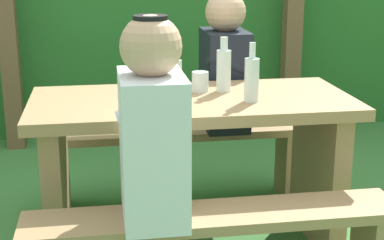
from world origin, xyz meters
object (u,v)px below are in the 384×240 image
object	(u,v)px
person_white_shirt	(152,128)
bottle_left	(175,78)
bottle_center	(252,78)
person_black_coat	(225,66)
picnic_table	(192,147)
bench_far	(177,149)
drinking_glass	(200,82)
bottle_right	(224,69)

from	to	relation	value
person_white_shirt	bottle_left	world-z (taller)	person_white_shirt
person_white_shirt	bottle_center	bearing A→B (deg)	42.31
person_white_shirt	person_black_coat	xyz separation A→B (m)	(0.48, 1.05, 0.00)
bottle_left	person_white_shirt	bearing A→B (deg)	-106.43
picnic_table	bottle_left	distance (m)	0.35
picnic_table	bottle_center	bearing A→B (deg)	-24.21
bench_far	drinking_glass	bearing A→B (deg)	-82.63
drinking_glass	bottle_right	size ratio (longest dim) A/B	0.37
picnic_table	bottle_right	distance (m)	0.38
person_white_shirt	bottle_center	distance (m)	0.62
picnic_table	bottle_center	distance (m)	0.42
picnic_table	bottle_left	xyz separation A→B (m)	(-0.08, -0.05, 0.33)
bench_far	person_black_coat	world-z (taller)	person_black_coat
bench_far	bottle_right	bearing A→B (deg)	-69.63
bottle_left	bottle_right	world-z (taller)	bottle_left
bench_far	bottle_right	world-z (taller)	bottle_right
person_white_shirt	person_black_coat	distance (m)	1.15
picnic_table	person_black_coat	xyz separation A→B (m)	(0.26, 0.52, 0.26)
bench_far	person_white_shirt	distance (m)	1.16
person_black_coat	drinking_glass	bearing A→B (deg)	-115.94
bottle_left	bottle_center	bearing A→B (deg)	-9.54
picnic_table	drinking_glass	size ratio (longest dim) A/B	15.38
picnic_table	bench_far	world-z (taller)	picnic_table
bottle_center	bottle_right	bearing A→B (deg)	110.83
bench_far	bottle_right	size ratio (longest dim) A/B	5.66
bench_far	person_white_shirt	size ratio (longest dim) A/B	1.95
drinking_glass	bottle_right	world-z (taller)	bottle_right
bench_far	bottle_left	bearing A→B (deg)	-98.07
person_white_shirt	bottle_right	distance (m)	0.73
bottle_right	bottle_center	distance (m)	0.22
person_white_shirt	bottle_center	world-z (taller)	person_white_shirt
drinking_glass	bottle_left	xyz separation A→B (m)	(-0.14, -0.16, 0.06)
picnic_table	person_black_coat	size ratio (longest dim) A/B	1.95
bench_far	bottle_center	world-z (taller)	bottle_center
bottle_center	drinking_glass	bearing A→B (deg)	130.61
picnic_table	bench_far	distance (m)	0.56
picnic_table	drinking_glass	bearing A→B (deg)	62.98
bench_far	person_black_coat	distance (m)	0.52
person_black_coat	drinking_glass	distance (m)	0.46
bottle_right	picnic_table	bearing A→B (deg)	-148.95
bottle_left	person_black_coat	bearing A→B (deg)	59.51
person_black_coat	bottle_center	distance (m)	0.63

